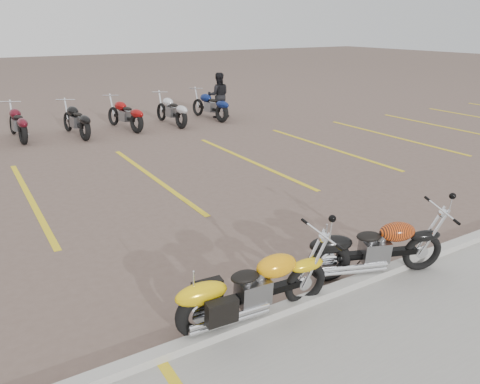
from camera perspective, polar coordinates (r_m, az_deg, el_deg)
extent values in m
plane|color=brown|center=(7.82, 0.36, -6.08)|extent=(100.00, 100.00, 0.00)
cube|color=#ADAAA3|center=(6.39, 10.05, -12.23)|extent=(60.00, 0.18, 0.12)
torus|color=black|center=(6.13, 7.80, -11.07)|extent=(0.60, 0.14, 0.60)
torus|color=black|center=(5.54, -4.83, -14.62)|extent=(0.64, 0.20, 0.63)
cube|color=black|center=(5.77, 1.85, -12.37)|extent=(1.20, 0.20, 0.09)
cube|color=slate|center=(5.72, 1.45, -12.02)|extent=(0.41, 0.30, 0.31)
ellipsoid|color=orange|center=(5.71, 4.18, -8.91)|extent=(0.55, 0.33, 0.28)
ellipsoid|color=black|center=(5.55, 0.37, -10.23)|extent=(0.38, 0.26, 0.11)
torus|color=black|center=(7.32, 21.16, -6.92)|extent=(0.59, 0.30, 0.59)
torus|color=black|center=(6.71, 10.72, -8.34)|extent=(0.64, 0.36, 0.63)
cube|color=black|center=(6.96, 16.22, -7.23)|extent=(1.15, 0.52, 0.09)
cube|color=slate|center=(6.92, 15.92, -6.87)|extent=(0.45, 0.39, 0.31)
ellipsoid|color=black|center=(6.94, 18.36, -4.56)|extent=(0.60, 0.46, 0.27)
ellipsoid|color=black|center=(6.77, 15.21, -5.20)|extent=(0.42, 0.35, 0.11)
imported|color=black|center=(18.08, -2.62, 11.70)|extent=(1.01, 0.92, 1.69)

